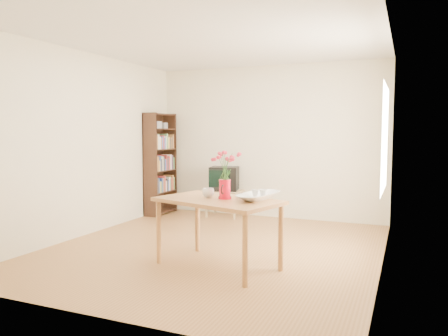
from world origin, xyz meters
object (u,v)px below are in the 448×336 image
at_px(table, 218,207).
at_px(television, 225,178).
at_px(mug, 208,193).
at_px(pitcher, 225,190).
at_px(bowl, 259,180).

height_order(table, television, television).
bearing_deg(mug, table, 156.02).
xyz_separation_m(table, mug, (-0.15, 0.06, 0.14)).
height_order(pitcher, television, pitcher).
bearing_deg(television, pitcher, -80.52).
relative_size(table, pitcher, 6.79).
height_order(pitcher, bowl, bowl).
relative_size(mug, bowl, 0.30).
xyz_separation_m(bowl, television, (-1.46, 2.52, -0.29)).
relative_size(table, television, 2.68).
bearing_deg(pitcher, table, -146.19).
height_order(table, pitcher, pitcher).
xyz_separation_m(mug, bowl, (0.56, 0.09, 0.16)).
bearing_deg(table, mug, 173.66).
height_order(mug, bowl, bowl).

